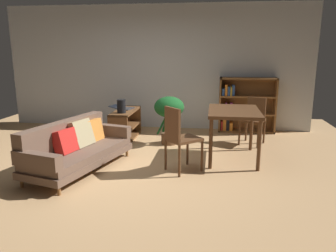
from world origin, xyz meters
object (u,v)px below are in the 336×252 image
object	(u,v)px
fabric_couch	(76,147)
potted_floor_plant	(169,111)
desk_speaker	(121,106)
bookshelf	(243,105)
dining_table	(234,116)
dining_chair_near	(254,118)
media_console	(126,125)
open_laptop	(123,108)
dining_chair_far	(179,136)

from	to	relation	value
fabric_couch	potted_floor_plant	world-z (taller)	potted_floor_plant
desk_speaker	bookshelf	size ratio (longest dim) A/B	0.21
fabric_couch	dining_table	distance (m)	2.48
desk_speaker	bookshelf	bearing A→B (deg)	27.75
potted_floor_plant	dining_chair_near	size ratio (longest dim) A/B	1.04
fabric_couch	bookshelf	xyz separation A→B (m)	(2.63, 2.72, 0.23)
dining_table	desk_speaker	bearing A→B (deg)	161.45
fabric_couch	media_console	world-z (taller)	fabric_couch
media_console	desk_speaker	size ratio (longest dim) A/B	4.46
fabric_couch	open_laptop	distance (m)	1.95
potted_floor_plant	desk_speaker	bearing A→B (deg)	-178.17
dining_table	bookshelf	bearing A→B (deg)	80.68
fabric_couch	potted_floor_plant	distance (m)	1.94
fabric_couch	media_console	bearing A→B (deg)	81.23
dining_chair_near	media_console	bearing A→B (deg)	179.85
media_console	dining_table	size ratio (longest dim) A/B	0.98
desk_speaker	dining_table	world-z (taller)	desk_speaker
potted_floor_plant	dining_chair_near	world-z (taller)	potted_floor_plant
open_laptop	dining_chair_near	size ratio (longest dim) A/B	0.58
open_laptop	dining_table	xyz separation A→B (m)	(2.13, -1.12, 0.12)
fabric_couch	dining_chair_near	xyz separation A→B (m)	(2.75, 1.76, 0.15)
potted_floor_plant	dining_chair_far	size ratio (longest dim) A/B	0.94
fabric_couch	potted_floor_plant	bearing A→B (deg)	51.96
fabric_couch	dining_chair_far	world-z (taller)	dining_chair_far
dining_table	dining_chair_far	bearing A→B (deg)	-138.18
media_console	dining_chair_far	world-z (taller)	dining_chair_far
media_console	desk_speaker	world-z (taller)	desk_speaker
media_console	bookshelf	bearing A→B (deg)	22.00
dining_table	dining_chair_far	size ratio (longest dim) A/B	1.19
media_console	bookshelf	xyz separation A→B (m)	(2.36, 0.95, 0.29)
dining_table	dining_chair_far	xyz separation A→B (m)	(-0.79, -0.71, -0.18)
dining_chair_far	fabric_couch	bearing A→B (deg)	-176.65
bookshelf	media_console	bearing A→B (deg)	-158.00
dining_chair_far	potted_floor_plant	bearing A→B (deg)	103.56
media_console	dining_chair_far	distance (m)	2.11
open_laptop	fabric_couch	bearing A→B (deg)	-95.35
fabric_couch	dining_chair_near	world-z (taller)	dining_chair_near
fabric_couch	dining_chair_near	bearing A→B (deg)	32.63
media_console	open_laptop	distance (m)	0.36
open_laptop	desk_speaker	distance (m)	0.47
potted_floor_plant	dining_table	bearing A→B (deg)	-32.11
media_console	dining_chair_near	world-z (taller)	dining_chair_near
dining_chair_far	bookshelf	distance (m)	2.85
open_laptop	bookshelf	size ratio (longest dim) A/B	0.42
potted_floor_plant	dining_table	world-z (taller)	potted_floor_plant
media_console	potted_floor_plant	bearing A→B (deg)	-15.71
fabric_couch	desk_speaker	size ratio (longest dim) A/B	7.67
dining_chair_near	dining_chair_far	bearing A→B (deg)	-126.23
dining_table	dining_chair_near	size ratio (longest dim) A/B	1.32
potted_floor_plant	dining_table	distance (m)	1.34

